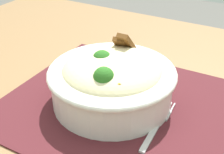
{
  "coord_description": "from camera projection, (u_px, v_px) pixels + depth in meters",
  "views": [
    {
      "loc": [
        0.17,
        -0.41,
        1.04
      ],
      "look_at": [
        -0.04,
        -0.03,
        0.77
      ],
      "focal_mm": 48.97,
      "sensor_mm": 36.0,
      "label": 1
    }
  ],
  "objects": [
    {
      "name": "placemat",
      "position": [
        122.0,
        105.0,
        0.53
      ],
      "size": [
        0.4,
        0.35,
        0.0
      ],
      "primitive_type": "cube",
      "rotation": [
        0.0,
        0.0,
        0.01
      ],
      "color": "#47191E",
      "rests_on": "table"
    },
    {
      "name": "bowl",
      "position": [
        112.0,
        79.0,
        0.51
      ],
      "size": [
        0.24,
        0.24,
        0.11
      ],
      "color": "silver",
      "rests_on": "placemat"
    },
    {
      "name": "table",
      "position": [
        139.0,
        134.0,
        0.58
      ],
      "size": [
        1.25,
        0.83,
        0.72
      ],
      "color": "olive",
      "rests_on": "ground_plane"
    },
    {
      "name": "fork",
      "position": [
        159.0,
        122.0,
        0.49
      ],
      "size": [
        0.02,
        0.13,
        0.0
      ],
      "color": "#B3B3B3",
      "rests_on": "placemat"
    }
  ]
}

